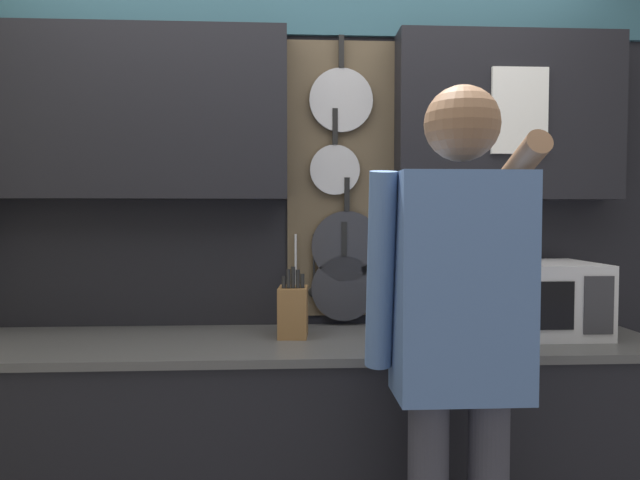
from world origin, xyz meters
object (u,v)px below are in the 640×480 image
Objects in this scene: utensil_crock at (410,316)px; person at (459,330)px; knife_block at (293,311)px; microwave at (530,298)px.

utensil_crock is 0.56m from person.
person is (0.03, -0.55, 0.06)m from utensil_crock.
knife_block is 0.74m from person.
microwave is 0.48m from utensil_crock.
knife_block is at bearing 179.96° from microwave.
knife_block is (-0.93, 0.00, -0.04)m from microwave.
microwave is 1.57× the size of utensil_crock.
person is at bearing -49.02° from knife_block.
knife_block is 0.86× the size of utensil_crock.
utensil_crock is (0.46, -0.00, -0.03)m from knife_block.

